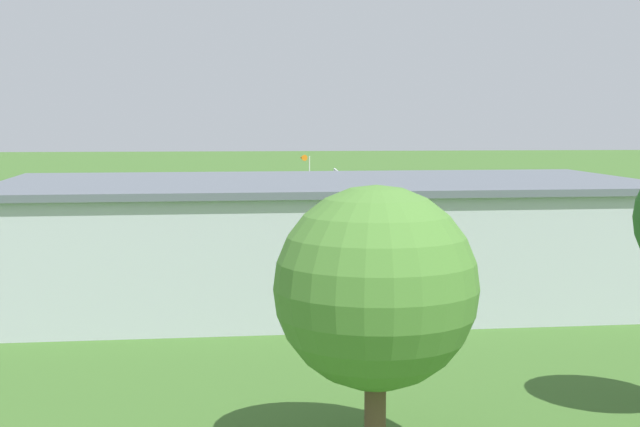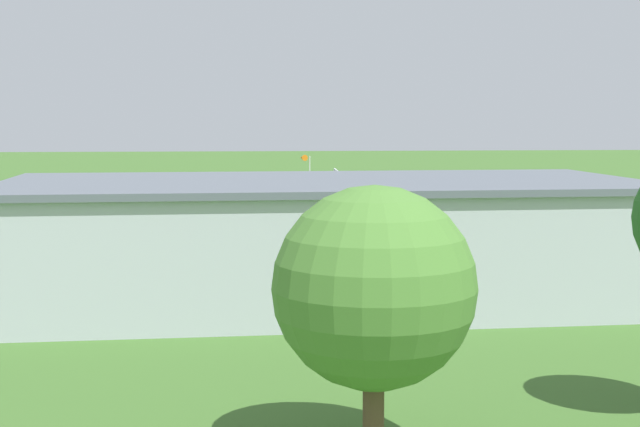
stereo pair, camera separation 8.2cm
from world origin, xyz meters
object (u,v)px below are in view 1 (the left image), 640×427
(car_yellow, at_px, (58,256))
(person_at_fence_line, at_px, (518,243))
(person_by_parked_cars, at_px, (455,241))
(hangar, at_px, (324,240))
(biplane, at_px, (325,194))
(person_beside_truck, at_px, (63,247))
(tree_behind_hangar_left, at_px, (376,288))
(windsock, at_px, (303,162))
(person_watching_takeoff, at_px, (428,241))
(person_crossing_taxiway, at_px, (170,245))

(car_yellow, relative_size, person_at_fence_line, 2.59)
(person_by_parked_cars, bearing_deg, hangar, 55.78)
(biplane, height_order, person_by_parked_cars, biplane)
(hangar, distance_m, person_beside_truck, 23.81)
(person_at_fence_line, distance_m, tree_behind_hangar_left, 42.87)
(tree_behind_hangar_left, bearing_deg, car_yellow, -67.04)
(hangar, xyz_separation_m, windsock, (-2.37, -42.20, 2.22))
(biplane, relative_size, person_by_parked_cars, 4.83)
(biplane, bearing_deg, tree_behind_hangar_left, 85.67)
(hangar, relative_size, person_at_fence_line, 20.32)
(biplane, distance_m, person_watching_takeoff, 9.80)
(person_crossing_taxiway, relative_size, tree_behind_hangar_left, 0.21)
(person_watching_takeoff, bearing_deg, person_by_parked_cars, -179.50)
(person_crossing_taxiway, bearing_deg, car_yellow, 31.60)
(person_beside_truck, bearing_deg, biplane, -161.64)
(person_by_parked_cars, height_order, windsock, windsock)
(person_beside_truck, xyz_separation_m, person_crossing_taxiway, (-7.44, 0.13, 0.01))
(biplane, height_order, person_watching_takeoff, biplane)
(person_by_parked_cars, relative_size, tree_behind_hangar_left, 0.22)
(car_yellow, distance_m, person_by_parked_cars, 28.16)
(hangar, distance_m, windsock, 42.33)
(biplane, xyz_separation_m, car_yellow, (18.85, 10.85, -3.03))
(hangar, xyz_separation_m, person_beside_truck, (16.71, -16.78, -2.46))
(biplane, relative_size, windsock, 1.35)
(biplane, bearing_deg, person_at_fence_line, 149.68)
(person_beside_truck, distance_m, person_by_parked_cars, 28.19)
(tree_behind_hangar_left, bearing_deg, hangar, -92.42)
(person_at_fence_line, xyz_separation_m, tree_behind_hangar_left, (16.76, 39.23, 4.16))
(person_watching_takeoff, height_order, tree_behind_hangar_left, tree_behind_hangar_left)
(person_watching_takeoff, distance_m, person_by_parked_cars, 2.07)
(tree_behind_hangar_left, bearing_deg, person_watching_takeoff, -104.37)
(person_by_parked_cars, bearing_deg, person_crossing_taxiway, 0.64)
(hangar, relative_size, person_crossing_taxiway, 20.82)
(tree_behind_hangar_left, xyz_separation_m, windsock, (-3.38, -65.99, 0.49))
(biplane, distance_m, car_yellow, 21.96)
(windsock, bearing_deg, person_at_fence_line, 116.57)
(biplane, xyz_separation_m, person_at_fence_line, (-13.21, 7.72, -3.03))
(biplane, height_order, car_yellow, biplane)
(person_crossing_taxiway, relative_size, person_by_parked_cars, 0.95)
(person_crossing_taxiway, xyz_separation_m, person_by_parked_cars, (-20.75, -0.23, 0.05))
(person_beside_truck, bearing_deg, tree_behind_hangar_left, 111.17)
(person_crossing_taxiway, distance_m, person_by_parked_cars, 20.75)
(person_at_fence_line, height_order, person_by_parked_cars, person_by_parked_cars)
(windsock, bearing_deg, person_crossing_taxiway, 65.50)
(person_by_parked_cars, bearing_deg, car_yellow, 9.32)
(person_by_parked_cars, bearing_deg, person_beside_truck, 0.22)
(hangar, xyz_separation_m, biplane, (-2.55, -23.17, 0.60))
(biplane, distance_m, person_beside_truck, 20.52)
(person_crossing_taxiway, bearing_deg, person_watching_takeoff, -179.35)
(hangar, xyz_separation_m, person_watching_takeoff, (-9.41, -16.86, -2.44))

